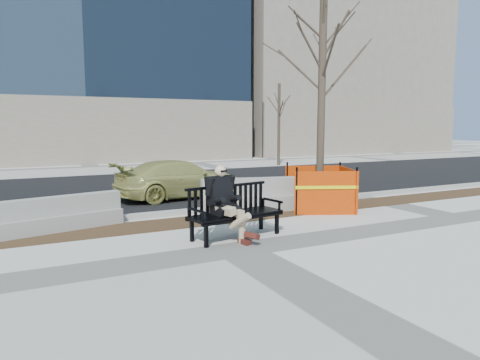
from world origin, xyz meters
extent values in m
plane|color=beige|center=(0.00, 0.00, 0.00)|extent=(120.00, 120.00, 0.00)
cube|color=#47301C|center=(0.00, 2.60, 0.00)|extent=(40.00, 1.20, 0.02)
cube|color=black|center=(0.00, 8.80, 0.00)|extent=(60.00, 10.40, 0.01)
cube|color=#9E9B93|center=(0.00, 3.55, 0.06)|extent=(60.00, 0.25, 0.12)
cube|color=gray|center=(22.00, 26.00, 12.50)|extent=(20.00, 12.00, 25.00)
imported|color=tan|center=(0.98, 6.07, 0.00)|extent=(4.37, 2.19, 1.22)
camera|label=1|loc=(-3.51, -7.05, 2.30)|focal=32.33mm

